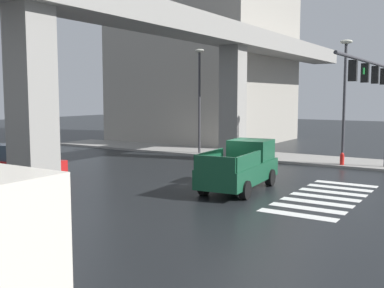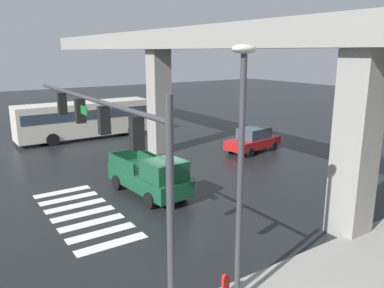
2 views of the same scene
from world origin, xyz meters
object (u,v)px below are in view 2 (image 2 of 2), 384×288
object	(u,v)px
street_lamp_near_corner	(241,152)
fire_hydrant	(225,287)
traffic_signal_mast	(107,135)
city_bus	(84,118)
sedan_red	(253,140)
pickup_truck	(151,177)

from	to	relation	value
street_lamp_near_corner	fire_hydrant	distance (m)	4.15
traffic_signal_mast	street_lamp_near_corner	size ratio (longest dim) A/B	1.50
city_bus	fire_hydrant	xyz separation A→B (m)	(23.24, -3.72, -1.29)
fire_hydrant	street_lamp_near_corner	bearing A→B (deg)	12.79
sedan_red	street_lamp_near_corner	xyz separation A→B (m)	(12.66, -12.26, 3.70)
city_bus	sedan_red	world-z (taller)	city_bus
pickup_truck	street_lamp_near_corner	distance (m)	9.87
pickup_truck	street_lamp_near_corner	size ratio (longest dim) A/B	0.72
sedan_red	fire_hydrant	world-z (taller)	sedan_red
city_bus	street_lamp_near_corner	distance (m)	24.09
pickup_truck	street_lamp_near_corner	xyz separation A→B (m)	(8.97, -2.06, 3.57)
sedan_red	traffic_signal_mast	distance (m)	17.68
sedan_red	traffic_signal_mast	xyz separation A→B (m)	(9.29, -14.55, 3.82)
pickup_truck	sedan_red	bearing A→B (deg)	109.89
sedan_red	city_bus	bearing A→B (deg)	-141.84
pickup_truck	fire_hydrant	xyz separation A→B (m)	(8.57, -2.15, -0.56)
city_bus	traffic_signal_mast	world-z (taller)	traffic_signal_mast
traffic_signal_mast	fire_hydrant	distance (m)	5.63
traffic_signal_mast	street_lamp_near_corner	distance (m)	4.08
street_lamp_near_corner	sedan_red	bearing A→B (deg)	135.94
street_lamp_near_corner	fire_hydrant	bearing A→B (deg)	-167.21
city_bus	sedan_red	distance (m)	13.99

